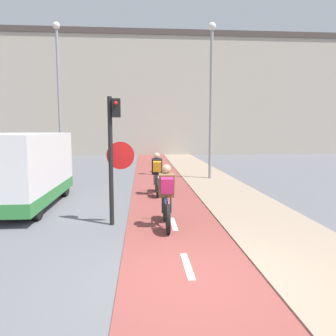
{
  "coord_description": "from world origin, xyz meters",
  "views": [
    {
      "loc": [
        -0.75,
        -4.83,
        2.36
      ],
      "look_at": [
        0.0,
        4.79,
        1.2
      ],
      "focal_mm": 35.0,
      "sensor_mm": 36.0,
      "label": 1
    }
  ],
  "objects_px": {
    "cyclist_far": "(157,175)",
    "van": "(19,171)",
    "cyclist_near": "(166,198)",
    "street_lamp_far": "(59,84)",
    "traffic_light_pole": "(114,147)",
    "street_lamp_sidewalk": "(211,86)"
  },
  "relations": [
    {
      "from": "cyclist_near",
      "to": "cyclist_far",
      "type": "height_order",
      "value": "cyclist_near"
    },
    {
      "from": "street_lamp_sidewalk",
      "to": "cyclist_near",
      "type": "xyz_separation_m",
      "value": [
        -2.6,
        -7.48,
        -3.59
      ]
    },
    {
      "from": "street_lamp_sidewalk",
      "to": "cyclist_near",
      "type": "distance_m",
      "value": 8.69
    },
    {
      "from": "street_lamp_sidewalk",
      "to": "van",
      "type": "distance_m",
      "value": 9.08
    },
    {
      "from": "cyclist_far",
      "to": "van",
      "type": "height_order",
      "value": "van"
    },
    {
      "from": "street_lamp_far",
      "to": "van",
      "type": "xyz_separation_m",
      "value": [
        0.53,
        -7.33,
        -3.51
      ]
    },
    {
      "from": "street_lamp_far",
      "to": "cyclist_near",
      "type": "height_order",
      "value": "street_lamp_far"
    },
    {
      "from": "street_lamp_sidewalk",
      "to": "cyclist_far",
      "type": "xyz_separation_m",
      "value": [
        -2.66,
        -3.54,
        -3.59
      ]
    },
    {
      "from": "traffic_light_pole",
      "to": "cyclist_far",
      "type": "xyz_separation_m",
      "value": [
        1.18,
        3.58,
        -1.21
      ]
    },
    {
      "from": "street_lamp_far",
      "to": "cyclist_near",
      "type": "relative_size",
      "value": 4.4
    },
    {
      "from": "van",
      "to": "cyclist_far",
      "type": "bearing_deg",
      "value": 19.19
    },
    {
      "from": "cyclist_near",
      "to": "van",
      "type": "height_order",
      "value": "van"
    },
    {
      "from": "street_lamp_far",
      "to": "traffic_light_pole",
      "type": "bearing_deg",
      "value": -69.42
    },
    {
      "from": "cyclist_near",
      "to": "van",
      "type": "bearing_deg",
      "value": 149.9
    },
    {
      "from": "street_lamp_sidewalk",
      "to": "cyclist_near",
      "type": "bearing_deg",
      "value": -109.19
    },
    {
      "from": "traffic_light_pole",
      "to": "van",
      "type": "relative_size",
      "value": 0.66
    },
    {
      "from": "traffic_light_pole",
      "to": "street_lamp_far",
      "type": "height_order",
      "value": "street_lamp_far"
    },
    {
      "from": "street_lamp_far",
      "to": "van",
      "type": "distance_m",
      "value": 8.14
    },
    {
      "from": "street_lamp_sidewalk",
      "to": "cyclist_near",
      "type": "height_order",
      "value": "street_lamp_sidewalk"
    },
    {
      "from": "cyclist_near",
      "to": "cyclist_far",
      "type": "relative_size",
      "value": 1.01
    },
    {
      "from": "street_lamp_sidewalk",
      "to": "cyclist_far",
      "type": "height_order",
      "value": "street_lamp_sidewalk"
    },
    {
      "from": "traffic_light_pole",
      "to": "cyclist_near",
      "type": "bearing_deg",
      "value": -15.81
    }
  ]
}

